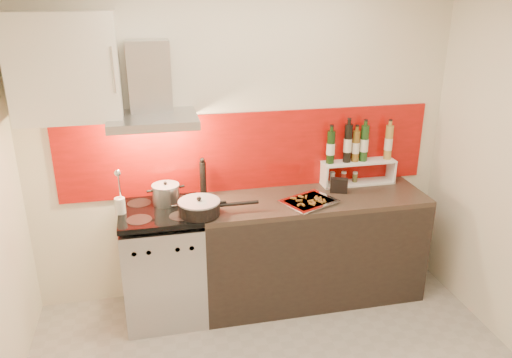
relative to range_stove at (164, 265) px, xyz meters
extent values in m
cube|color=silver|center=(0.70, 0.30, 0.86)|extent=(3.40, 0.02, 2.60)
cube|color=#951008|center=(0.75, 0.29, 0.78)|extent=(3.00, 0.02, 0.64)
cube|color=#B7B7BA|center=(0.00, 0.00, -0.02)|extent=(0.60, 0.60, 0.84)
cube|color=black|center=(0.00, -0.28, -0.11)|extent=(0.50, 0.02, 0.40)
cube|color=#B7B7BA|center=(0.00, -0.28, 0.28)|extent=(0.56, 0.02, 0.12)
cube|color=#FF190C|center=(0.00, -0.29, 0.28)|extent=(0.10, 0.01, 0.04)
cube|color=black|center=(0.00, 0.00, 0.45)|extent=(0.60, 0.60, 0.04)
cube|color=black|center=(1.20, 0.00, -0.01)|extent=(1.80, 0.60, 0.86)
cube|color=#2E281C|center=(1.20, 0.00, 0.44)|extent=(1.80, 0.60, 0.04)
cube|color=#B7B7BA|center=(0.00, 0.05, 1.14)|extent=(0.62, 0.50, 0.06)
cube|color=#B7B7BA|center=(0.00, 0.20, 1.42)|extent=(0.30, 0.18, 0.50)
sphere|color=#FFD18C|center=(-0.15, 0.05, 1.10)|extent=(0.07, 0.07, 0.07)
sphere|color=#FFD18C|center=(0.15, 0.05, 1.10)|extent=(0.07, 0.07, 0.07)
cube|color=white|center=(-0.55, 0.13, 1.51)|extent=(0.70, 0.35, 0.72)
cylinder|color=#B7B7BA|center=(0.06, 0.10, 0.54)|extent=(0.20, 0.20, 0.14)
cylinder|color=#99999E|center=(0.06, 0.10, 0.62)|extent=(0.21, 0.21, 0.01)
sphere|color=black|center=(0.06, 0.10, 0.63)|extent=(0.03, 0.03, 0.03)
cylinder|color=black|center=(0.28, -0.14, 0.52)|extent=(0.30, 0.30, 0.09)
cylinder|color=#99999E|center=(0.28, -0.14, 0.57)|extent=(0.31, 0.31, 0.01)
sphere|color=black|center=(0.28, -0.14, 0.59)|extent=(0.03, 0.03, 0.03)
cylinder|color=black|center=(0.57, -0.14, 0.53)|extent=(0.29, 0.03, 0.03)
cylinder|color=silver|center=(-0.28, 0.00, 0.52)|extent=(0.08, 0.08, 0.13)
cylinder|color=silver|center=(-0.27, 0.00, 0.69)|extent=(0.01, 0.06, 0.24)
sphere|color=silver|center=(-0.27, -0.05, 0.80)|extent=(0.05, 0.05, 0.05)
cylinder|color=black|center=(0.35, 0.19, 0.60)|extent=(0.05, 0.05, 0.29)
sphere|color=black|center=(0.35, 0.19, 0.77)|extent=(0.04, 0.04, 0.04)
cube|color=white|center=(1.66, 0.21, 0.47)|extent=(0.62, 0.17, 0.01)
cube|color=white|center=(1.35, 0.21, 0.55)|extent=(0.01, 0.17, 0.18)
cube|color=white|center=(1.96, 0.21, 0.55)|extent=(0.02, 0.17, 0.18)
cube|color=white|center=(1.66, 0.21, 0.65)|extent=(0.62, 0.17, 0.02)
cylinder|color=black|center=(1.40, 0.21, 0.79)|extent=(0.07, 0.07, 0.27)
cylinder|color=black|center=(1.55, 0.21, 0.82)|extent=(0.07, 0.07, 0.32)
cylinder|color=brown|center=(1.62, 0.21, 0.79)|extent=(0.06, 0.06, 0.26)
cylinder|color=#1A3B15|center=(1.69, 0.21, 0.81)|extent=(0.07, 0.07, 0.30)
cylinder|color=olive|center=(1.91, 0.21, 0.80)|extent=(0.06, 0.06, 0.29)
cylinder|color=#C2B19E|center=(1.43, 0.21, 0.52)|extent=(0.04, 0.04, 0.09)
cylinder|color=maroon|center=(1.53, 0.21, 0.52)|extent=(0.04, 0.04, 0.08)
cylinder|color=brown|center=(1.63, 0.21, 0.51)|extent=(0.04, 0.04, 0.07)
cube|color=black|center=(1.43, 0.05, 0.52)|extent=(0.15, 0.11, 0.12)
cube|color=silver|center=(1.13, -0.11, 0.47)|extent=(0.45, 0.41, 0.01)
cube|color=silver|center=(1.13, -0.11, 0.48)|extent=(0.48, 0.43, 0.01)
cube|color=red|center=(1.13, -0.11, 0.48)|extent=(0.40, 0.35, 0.01)
cube|color=brown|center=(1.13, -0.13, 0.49)|extent=(0.05, 0.03, 0.01)
cube|color=brown|center=(1.20, -0.10, 0.49)|extent=(0.02, 0.05, 0.01)
cube|color=brown|center=(1.14, -0.16, 0.49)|extent=(0.02, 0.05, 0.01)
cube|color=brown|center=(1.08, -0.03, 0.49)|extent=(0.04, 0.05, 0.01)
cube|color=brown|center=(1.22, -0.10, 0.49)|extent=(0.03, 0.05, 0.01)
cube|color=brown|center=(1.19, -0.07, 0.49)|extent=(0.04, 0.05, 0.01)
cube|color=brown|center=(1.18, -0.11, 0.49)|extent=(0.03, 0.05, 0.01)
cube|color=brown|center=(1.12, -0.19, 0.49)|extent=(0.04, 0.05, 0.01)
cube|color=brown|center=(1.03, -0.18, 0.49)|extent=(0.05, 0.04, 0.01)
cube|color=brown|center=(1.12, -0.05, 0.49)|extent=(0.03, 0.05, 0.01)
cube|color=brown|center=(1.05, -0.11, 0.49)|extent=(0.05, 0.02, 0.01)
cube|color=brown|center=(1.20, -0.16, 0.49)|extent=(0.04, 0.05, 0.01)
cube|color=brown|center=(1.05, -0.18, 0.49)|extent=(0.03, 0.05, 0.01)
cube|color=brown|center=(1.23, -0.15, 0.49)|extent=(0.02, 0.05, 0.01)
cube|color=brown|center=(1.21, -0.14, 0.49)|extent=(0.03, 0.05, 0.01)
cube|color=brown|center=(1.02, -0.05, 0.49)|extent=(0.05, 0.04, 0.01)
camera|label=1|loc=(-0.02, -3.45, 2.01)|focal=35.00mm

